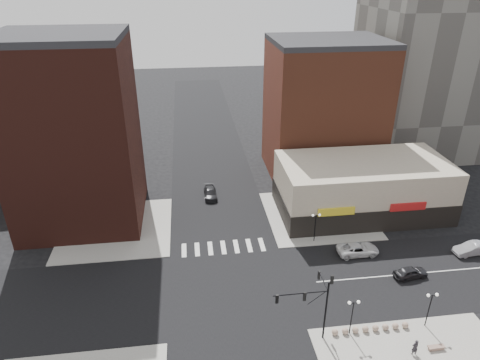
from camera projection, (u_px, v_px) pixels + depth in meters
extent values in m
plane|color=black|center=(231.00, 290.00, 48.49)|extent=(240.00, 240.00, 0.00)
cube|color=black|center=(231.00, 290.00, 48.48)|extent=(200.00, 14.00, 0.02)
cube|color=black|center=(231.00, 290.00, 48.48)|extent=(14.00, 200.00, 0.02)
cube|color=gray|center=(117.00, 229.00, 59.66)|extent=(15.00, 15.00, 0.12)
cube|color=gray|center=(318.00, 215.00, 62.97)|extent=(15.00, 15.00, 0.12)
cube|color=#3C1913|center=(74.00, 136.00, 57.12)|extent=(16.00, 15.00, 25.00)
cube|color=#3C1913|center=(21.00, 143.00, 72.29)|extent=(20.00, 18.00, 12.00)
cube|color=brown|center=(323.00, 111.00, 71.88)|extent=(18.00, 15.00, 22.00)
cube|color=#B9AA93|center=(362.00, 187.00, 62.39)|extent=(24.00, 12.00, 8.00)
cube|color=black|center=(360.00, 201.00, 63.42)|extent=(24.20, 12.20, 3.40)
cylinder|color=black|center=(326.00, 311.00, 40.58)|extent=(0.18, 0.18, 7.00)
cylinder|color=black|center=(301.00, 293.00, 39.17)|extent=(5.20, 0.11, 0.11)
cylinder|color=black|center=(317.00, 298.00, 39.66)|extent=(1.72, 0.06, 1.46)
cylinder|color=black|center=(323.00, 280.00, 40.79)|extent=(0.11, 3.00, 0.11)
cube|color=black|center=(277.00, 299.00, 39.09)|extent=(0.28, 0.18, 0.95)
sphere|color=red|center=(277.00, 296.00, 38.96)|extent=(0.16, 0.16, 0.16)
cube|color=black|center=(305.00, 296.00, 39.39)|extent=(0.28, 0.18, 0.95)
sphere|color=red|center=(305.00, 294.00, 39.26)|extent=(0.16, 0.16, 0.16)
cube|color=black|center=(319.00, 275.00, 42.12)|extent=(0.18, 0.28, 0.95)
sphere|color=red|center=(319.00, 273.00, 41.99)|extent=(0.16, 0.16, 0.16)
cube|color=black|center=(332.00, 280.00, 38.91)|extent=(0.28, 0.18, 0.95)
sphere|color=red|center=(332.00, 277.00, 38.77)|extent=(0.16, 0.16, 0.16)
cylinder|color=black|center=(352.00, 318.00, 41.70)|extent=(0.11, 0.11, 4.00)
cylinder|color=black|center=(354.00, 303.00, 40.85)|extent=(0.90, 0.06, 0.06)
sphere|color=white|center=(349.00, 303.00, 40.75)|extent=(0.32, 0.32, 0.32)
sphere|color=white|center=(359.00, 302.00, 40.85)|extent=(0.32, 0.32, 0.32)
cylinder|color=black|center=(429.00, 310.00, 42.61)|extent=(0.11, 0.11, 4.00)
cylinder|color=black|center=(432.00, 296.00, 41.76)|extent=(0.90, 0.06, 0.06)
sphere|color=white|center=(428.00, 295.00, 41.66)|extent=(0.32, 0.32, 0.32)
sphere|color=white|center=(437.00, 295.00, 41.77)|extent=(0.32, 0.32, 0.32)
cylinder|color=black|center=(315.00, 228.00, 56.00)|extent=(0.11, 0.11, 4.00)
cylinder|color=black|center=(316.00, 216.00, 55.15)|extent=(0.90, 0.06, 0.06)
sphere|color=white|center=(313.00, 215.00, 55.05)|extent=(0.32, 0.32, 0.32)
sphere|color=white|center=(320.00, 215.00, 55.15)|extent=(0.32, 0.32, 0.32)
sphere|color=gray|center=(335.00, 332.00, 42.28)|extent=(0.64, 0.64, 0.64)
sphere|color=gray|center=(345.00, 331.00, 42.40)|extent=(0.64, 0.64, 0.64)
sphere|color=gray|center=(355.00, 330.00, 42.52)|extent=(0.64, 0.64, 0.64)
sphere|color=gray|center=(365.00, 329.00, 42.64)|extent=(0.64, 0.64, 0.64)
sphere|color=gray|center=(375.00, 328.00, 42.76)|extent=(0.64, 0.64, 0.64)
sphere|color=gray|center=(385.00, 327.00, 42.88)|extent=(0.64, 0.64, 0.64)
sphere|color=gray|center=(395.00, 326.00, 43.00)|extent=(0.64, 0.64, 0.64)
sphere|color=gray|center=(405.00, 325.00, 43.12)|extent=(0.64, 0.64, 0.64)
imported|color=silver|center=(358.00, 249.00, 54.18)|extent=(5.34, 2.53, 1.47)
imported|color=black|center=(411.00, 272.00, 50.14)|extent=(4.20, 2.09, 1.38)
imported|color=#9D9DA2|center=(472.00, 249.00, 54.20)|extent=(4.76, 2.01, 1.53)
imported|color=black|center=(210.00, 193.00, 67.67)|extent=(2.01, 4.82, 1.39)
imported|color=#242226|center=(415.00, 347.00, 39.89)|extent=(0.67, 0.46, 1.77)
cube|color=#896D5F|center=(436.00, 348.00, 40.74)|extent=(1.46, 0.43, 0.27)
cube|color=#896D5F|center=(436.00, 347.00, 40.66)|extent=(1.64, 0.53, 0.11)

